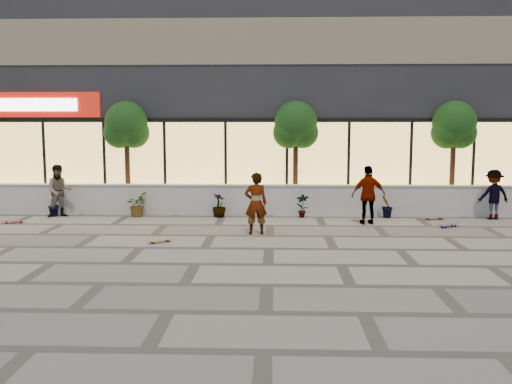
{
  "coord_description": "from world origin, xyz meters",
  "views": [
    {
      "loc": [
        1.78,
        -12.45,
        3.16
      ],
      "look_at": [
        1.27,
        2.79,
        1.3
      ],
      "focal_mm": 40.0,
      "sensor_mm": 36.0,
      "label": 1
    }
  ],
  "objects_px": {
    "skater_center": "(256,203)",
    "skateboard_center": "(160,240)",
    "skater_left": "(59,191)",
    "tree_midwest": "(126,128)",
    "skater_right_far": "(493,195)",
    "skateboard_right_far": "(449,225)",
    "skater_right_near": "(368,195)",
    "tree_east": "(454,128)",
    "skateboard_left": "(14,221)",
    "tree_mideast": "(296,128)",
    "skateboard_right_near": "(434,218)"
  },
  "relations": [
    {
      "from": "skateboard_center",
      "to": "skateboard_right_far",
      "type": "xyz_separation_m",
      "value": [
        8.33,
        2.54,
        0.01
      ]
    },
    {
      "from": "skater_center",
      "to": "skater_right_far",
      "type": "distance_m",
      "value": 8.18
    },
    {
      "from": "skateboard_center",
      "to": "skater_left",
      "type": "bearing_deg",
      "value": 99.25
    },
    {
      "from": "skateboard_center",
      "to": "skater_right_near",
      "type": "bearing_deg",
      "value": -10.1
    },
    {
      "from": "skater_left",
      "to": "skateboard_center",
      "type": "xyz_separation_m",
      "value": [
        4.2,
        -4.04,
        -0.81
      ]
    },
    {
      "from": "skater_center",
      "to": "skateboard_left",
      "type": "relative_size",
      "value": 2.47
    },
    {
      "from": "skater_right_near",
      "to": "skater_right_far",
      "type": "distance_m",
      "value": 4.37
    },
    {
      "from": "skater_right_far",
      "to": "skateboard_right_near",
      "type": "xyz_separation_m",
      "value": [
        -1.94,
        -0.16,
        -0.74
      ]
    },
    {
      "from": "skater_left",
      "to": "skater_right_far",
      "type": "bearing_deg",
      "value": -24.83
    },
    {
      "from": "skateboard_left",
      "to": "skateboard_right_far",
      "type": "bearing_deg",
      "value": -22.02
    },
    {
      "from": "skater_left",
      "to": "skateboard_center",
      "type": "bearing_deg",
      "value": -68.7
    },
    {
      "from": "tree_midwest",
      "to": "tree_mideast",
      "type": "distance_m",
      "value": 6.0
    },
    {
      "from": "skater_center",
      "to": "skateboard_center",
      "type": "bearing_deg",
      "value": 18.54
    },
    {
      "from": "tree_east",
      "to": "skater_center",
      "type": "bearing_deg",
      "value": -148.37
    },
    {
      "from": "tree_east",
      "to": "skateboard_right_far",
      "type": "relative_size",
      "value": 5.35
    },
    {
      "from": "tree_mideast",
      "to": "skater_right_near",
      "type": "xyz_separation_m",
      "value": [
        2.19,
        -2.43,
        -2.07
      ]
    },
    {
      "from": "tree_mideast",
      "to": "skater_right_near",
      "type": "bearing_deg",
      "value": -47.96
    },
    {
      "from": "skater_left",
      "to": "skater_right_near",
      "type": "xyz_separation_m",
      "value": [
        10.16,
        -1.03,
        0.04
      ]
    },
    {
      "from": "skater_center",
      "to": "skateboard_left",
      "type": "distance_m",
      "value": 7.92
    },
    {
      "from": "skater_right_near",
      "to": "tree_east",
      "type": "bearing_deg",
      "value": -152.0
    },
    {
      "from": "skater_left",
      "to": "skateboard_right_far",
      "type": "xyz_separation_m",
      "value": [
        12.53,
        -1.5,
        -0.81
      ]
    },
    {
      "from": "skater_left",
      "to": "skateboard_center",
      "type": "height_order",
      "value": "skater_left"
    },
    {
      "from": "tree_midwest",
      "to": "skater_right_far",
      "type": "xyz_separation_m",
      "value": [
        12.44,
        -1.4,
        -2.17
      ]
    },
    {
      "from": "tree_mideast",
      "to": "skateboard_right_far",
      "type": "height_order",
      "value": "tree_mideast"
    },
    {
      "from": "skater_right_near",
      "to": "skater_right_far",
      "type": "xyz_separation_m",
      "value": [
        4.24,
        1.03,
        -0.1
      ]
    },
    {
      "from": "skater_right_near",
      "to": "skateboard_right_near",
      "type": "distance_m",
      "value": 2.6
    },
    {
      "from": "skater_left",
      "to": "skateboard_right_near",
      "type": "relative_size",
      "value": 2.29
    },
    {
      "from": "skater_left",
      "to": "skateboard_center",
      "type": "relative_size",
      "value": 2.66
    },
    {
      "from": "skateboard_right_near",
      "to": "skateboard_right_far",
      "type": "bearing_deg",
      "value": -101.48
    },
    {
      "from": "skater_right_near",
      "to": "skateboard_right_far",
      "type": "height_order",
      "value": "skater_right_near"
    },
    {
      "from": "tree_midwest",
      "to": "tree_mideast",
      "type": "height_order",
      "value": "same"
    },
    {
      "from": "skater_left",
      "to": "skater_right_far",
      "type": "xyz_separation_m",
      "value": [
        14.4,
        0.0,
        -0.06
      ]
    },
    {
      "from": "skateboard_left",
      "to": "tree_midwest",
      "type": "bearing_deg",
      "value": 20.53
    },
    {
      "from": "tree_mideast",
      "to": "skateboard_right_far",
      "type": "xyz_separation_m",
      "value": [
        4.57,
        -2.9,
        -2.91
      ]
    },
    {
      "from": "skater_right_far",
      "to": "skateboard_center",
      "type": "height_order",
      "value": "skater_right_far"
    },
    {
      "from": "tree_mideast",
      "to": "skateboard_center",
      "type": "relative_size",
      "value": 5.91
    },
    {
      "from": "tree_midwest",
      "to": "skateboard_right_far",
      "type": "height_order",
      "value": "tree_midwest"
    },
    {
      "from": "skater_right_far",
      "to": "skateboard_left",
      "type": "xyz_separation_m",
      "value": [
        -15.43,
        -1.25,
        -0.75
      ]
    },
    {
      "from": "skater_center",
      "to": "skater_right_far",
      "type": "xyz_separation_m",
      "value": [
        7.7,
        2.77,
        -0.07
      ]
    },
    {
      "from": "tree_east",
      "to": "skater_right_near",
      "type": "xyz_separation_m",
      "value": [
        -3.31,
        -2.43,
        -2.07
      ]
    },
    {
      "from": "skateboard_left",
      "to": "tree_east",
      "type": "bearing_deg",
      "value": -10.61
    },
    {
      "from": "skater_right_far",
      "to": "skateboard_right_far",
      "type": "xyz_separation_m",
      "value": [
        -1.87,
        -1.5,
        -0.74
      ]
    },
    {
      "from": "skater_right_far",
      "to": "skateboard_right_far",
      "type": "height_order",
      "value": "skater_right_far"
    },
    {
      "from": "skater_center",
      "to": "skateboard_center",
      "type": "height_order",
      "value": "skater_center"
    },
    {
      "from": "tree_east",
      "to": "skater_left",
      "type": "xyz_separation_m",
      "value": [
        -13.46,
        -1.4,
        -2.1
      ]
    },
    {
      "from": "skater_right_far",
      "to": "skater_center",
      "type": "bearing_deg",
      "value": 9.83
    },
    {
      "from": "tree_mideast",
      "to": "skater_left",
      "type": "distance_m",
      "value": 8.35
    },
    {
      "from": "skater_left",
      "to": "tree_midwest",
      "type": "bearing_deg",
      "value": 10.67
    },
    {
      "from": "skateboard_center",
      "to": "skateboard_right_near",
      "type": "relative_size",
      "value": 0.86
    },
    {
      "from": "skateboard_center",
      "to": "skateboard_left",
      "type": "height_order",
      "value": "same"
    }
  ]
}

